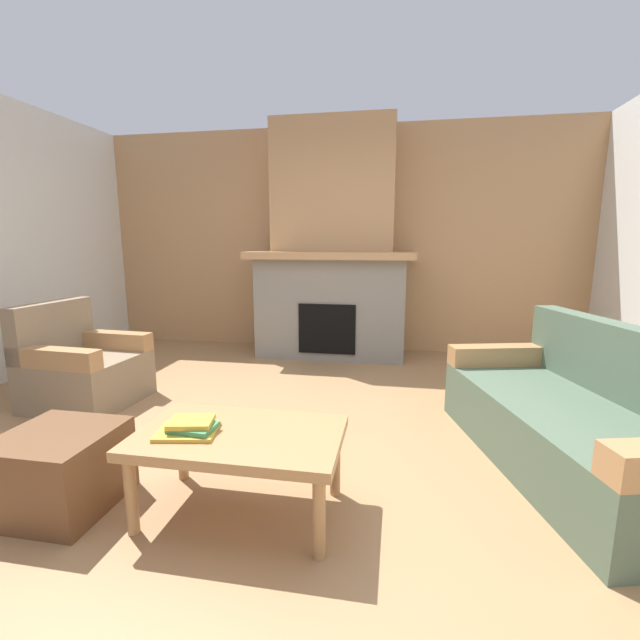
{
  "coord_description": "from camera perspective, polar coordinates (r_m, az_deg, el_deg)",
  "views": [
    {
      "loc": [
        0.75,
        -2.38,
        1.34
      ],
      "look_at": [
        0.19,
        0.76,
        0.76
      ],
      "focal_mm": 23.99,
      "sensor_mm": 36.0,
      "label": 1
    }
  ],
  "objects": [
    {
      "name": "ground",
      "position": [
        2.83,
        -6.81,
        -17.94
      ],
      "size": [
        9.0,
        9.0,
        0.0
      ],
      "primitive_type": "plane",
      "color": "#9E754C"
    },
    {
      "name": "wall_back_wood_panel",
      "position": [
        5.43,
        2.28,
        10.49
      ],
      "size": [
        6.0,
        0.12,
        2.7
      ],
      "primitive_type": "cube",
      "color": "tan",
      "rests_on": "ground"
    },
    {
      "name": "fireplace",
      "position": [
        5.06,
        1.67,
        8.39
      ],
      "size": [
        1.9,
        0.82,
        2.7
      ],
      "color": "gray",
      "rests_on": "ground"
    },
    {
      "name": "couch",
      "position": [
        3.04,
        31.22,
        -11.5
      ],
      "size": [
        1.26,
        1.95,
        0.85
      ],
      "color": "#4C604C",
      "rests_on": "ground"
    },
    {
      "name": "armchair",
      "position": [
        4.1,
        -29.14,
        -5.73
      ],
      "size": [
        0.8,
        0.8,
        0.85
      ],
      "color": "#847056",
      "rests_on": "ground"
    },
    {
      "name": "coffee_table",
      "position": [
        2.21,
        -10.71,
        -15.74
      ],
      "size": [
        1.0,
        0.6,
        0.43
      ],
      "color": "#A87A4C",
      "rests_on": "ground"
    },
    {
      "name": "ottoman",
      "position": [
        2.65,
        -31.33,
        -16.67
      ],
      "size": [
        0.52,
        0.52,
        0.4
      ],
      "primitive_type": "cube",
      "color": "brown",
      "rests_on": "ground"
    },
    {
      "name": "book_stack_near_edge",
      "position": [
        2.21,
        -16.94,
        -13.57
      ],
      "size": [
        0.31,
        0.26,
        0.07
      ],
      "color": "gold",
      "rests_on": "coffee_table"
    }
  ]
}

